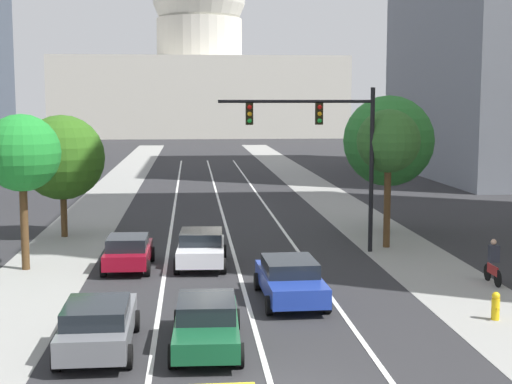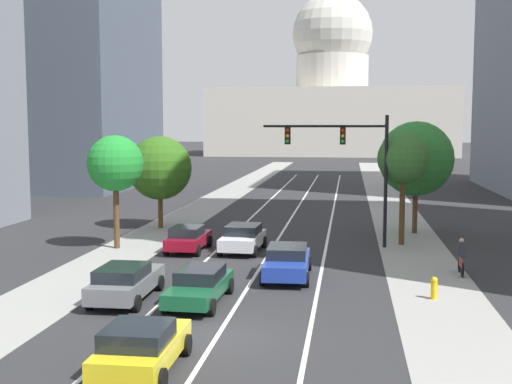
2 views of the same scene
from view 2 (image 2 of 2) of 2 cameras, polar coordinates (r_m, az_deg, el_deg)
name	(u,v)px [view 2 (image 2 of 2)]	position (r m, az deg, el deg)	size (l,w,h in m)	color
ground_plane	(303,199)	(60.99, 4.10, -0.65)	(400.00, 400.00, 0.00)	#2B2B2D
sidewalk_left	(209,204)	(57.16, -4.12, -1.08)	(3.78, 130.00, 0.01)	gray
sidewalk_right	(392,208)	(56.00, 11.78, -1.34)	(3.78, 130.00, 0.01)	gray
lane_stripe_left	(246,222)	(46.53, -0.86, -2.66)	(0.16, 90.00, 0.01)	white
lane_stripe_center	(288,223)	(46.16, 2.79, -2.74)	(0.16, 90.00, 0.01)	white
lane_stripe_right	(330,224)	(45.99, 6.50, -2.80)	(0.16, 90.00, 0.01)	white
office_tower_far_left	(59,21)	(77.59, -16.79, 14.06)	(17.93, 21.28, 36.48)	#4C5666
capitol_building	(332,101)	(152.70, 6.59, 7.84)	(54.21, 27.35, 37.91)	beige
car_gray	(126,281)	(26.58, -11.28, -7.63)	(2.08, 4.70, 1.45)	slate
car_yellow	(141,346)	(19.12, -9.95, -13.08)	(2.11, 4.09, 1.43)	yellow
car_white	(243,238)	(35.87, -1.15, -3.99)	(2.25, 4.24, 1.48)	silver
car_green	(200,285)	(25.84, -4.92, -8.03)	(2.07, 4.79, 1.38)	#14512D
car_crimson	(188,238)	(36.14, -5.92, -4.00)	(1.98, 4.09, 1.42)	maroon
car_blue	(287,261)	(29.90, 2.73, -6.02)	(2.22, 4.84, 1.45)	#1E389E
traffic_signal_mast	(349,155)	(37.28, 8.10, 3.23)	(7.03, 0.39, 7.46)	black
fire_hydrant	(434,288)	(27.26, 15.23, -8.04)	(0.26, 0.35, 0.91)	yellow
cyclist	(461,257)	(31.81, 17.42, -5.40)	(0.37, 1.70, 1.72)	black
street_tree_near_left	(160,168)	(44.20, -8.36, 2.07)	(4.26, 4.26, 6.17)	#51381E
street_tree_far_right	(403,159)	(38.38, 12.69, 2.81)	(2.95, 2.95, 6.49)	#51381E
street_tree_mid_left	(115,164)	(37.21, -12.14, 2.40)	(3.13, 3.13, 6.35)	#51381E
street_tree_near_right	(416,159)	(42.72, 13.76, 2.83)	(4.73, 4.73, 7.15)	#51381E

